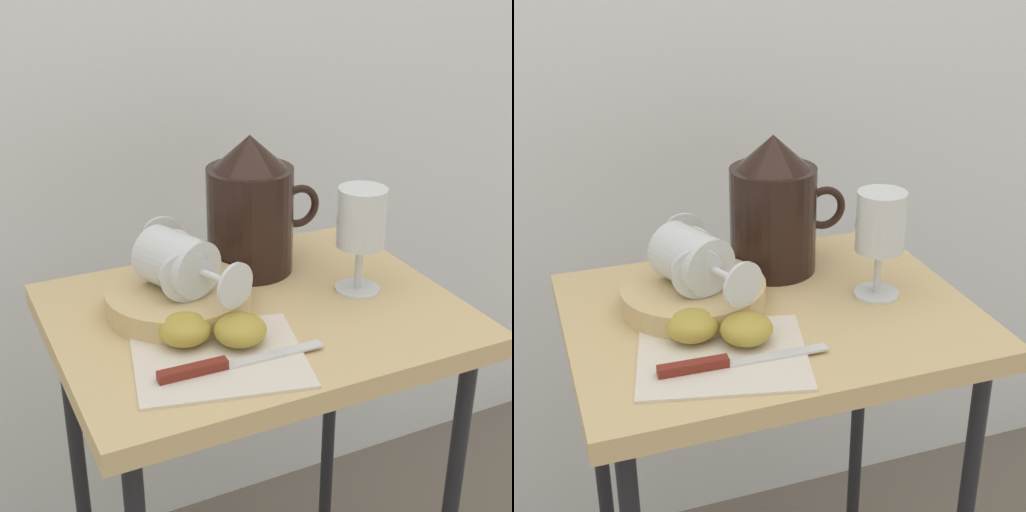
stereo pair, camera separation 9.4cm
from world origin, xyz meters
The scene contains 10 objects.
table centered at (0.00, 0.00, 0.65)m, with size 0.55×0.42×0.73m.
linen_napkin centered at (-0.10, -0.10, 0.73)m, with size 0.21×0.18×0.00m, color silver.
basket_tray centered at (-0.10, 0.04, 0.75)m, with size 0.20×0.20×0.04m, color tan.
pitcher centered at (0.05, 0.12, 0.82)m, with size 0.18×0.13×0.21m.
wine_glass_upright centered at (0.16, -0.01, 0.83)m, with size 0.07×0.07×0.15m.
wine_glass_tipped_near centered at (-0.09, 0.04, 0.80)m, with size 0.08×0.15×0.07m.
wine_glass_tipped_far centered at (-0.10, 0.04, 0.81)m, with size 0.12×0.17×0.08m.
apple_half_left centered at (-0.12, -0.05, 0.75)m, with size 0.07×0.07×0.04m, color #B29938.
apple_half_right centered at (-0.06, -0.08, 0.75)m, with size 0.07×0.07×0.04m, color #B29938.
knife centered at (-0.11, -0.12, 0.74)m, with size 0.21×0.02×0.01m.
Camera 1 is at (-0.40, -0.84, 1.23)m, focal length 53.89 mm.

